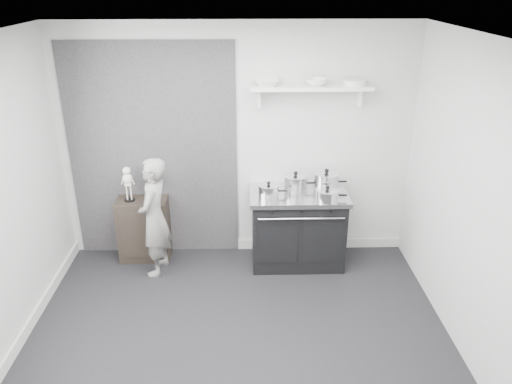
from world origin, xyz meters
TOP-DOWN VIEW (x-y plane):
  - ground at (0.00, 0.00)m, footprint 4.00×4.00m
  - room_shell at (-0.09, 0.15)m, footprint 4.02×3.62m
  - wall_shelf at (0.80, 1.68)m, footprint 1.30×0.26m
  - stove at (0.69, 1.48)m, footprint 1.10×0.68m
  - side_cabinet at (-1.10, 1.61)m, footprint 0.58×0.34m
  - child at (-0.91, 1.30)m, footprint 0.41×0.55m
  - pot_front_left at (0.35, 1.40)m, footprint 0.32×0.23m
  - pot_back_left at (0.66, 1.57)m, footprint 0.36×0.28m
  - pot_back_right at (1.01, 1.58)m, footprint 0.38×0.29m
  - pot_front_right at (0.97, 1.28)m, footprint 0.35×0.26m
  - skeleton_full at (-1.23, 1.61)m, footprint 0.13×0.08m
  - skeleton_torso at (-0.95, 1.61)m, footprint 0.11×0.07m
  - bowl_large at (0.33, 1.67)m, footprint 0.28×0.28m
  - bowl_small at (0.85, 1.67)m, footprint 0.23×0.23m
  - plate_stack at (1.27, 1.67)m, footprint 0.24×0.24m

SIDE VIEW (x-z plane):
  - ground at x=0.00m, z-range 0.00..0.00m
  - side_cabinet at x=-1.10m, z-range 0.00..0.75m
  - stove at x=0.69m, z-range 0.00..0.88m
  - child at x=-0.91m, z-range 0.00..1.36m
  - pot_front_right at x=0.97m, z-range 0.86..1.02m
  - pot_front_left at x=0.35m, z-range 0.86..1.03m
  - skeleton_torso at x=-0.95m, z-range 0.75..1.16m
  - pot_back_left at x=0.66m, z-range 0.86..1.08m
  - pot_back_right at x=1.01m, z-range 0.86..1.10m
  - skeleton_full at x=-1.23m, z-range 0.75..1.22m
  - room_shell at x=-0.09m, z-range 0.28..2.99m
  - wall_shelf at x=0.80m, z-range 1.89..2.13m
  - plate_stack at x=1.27m, z-range 2.04..2.10m
  - bowl_large at x=0.33m, z-range 2.04..2.11m
  - bowl_small at x=0.85m, z-range 2.04..2.11m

